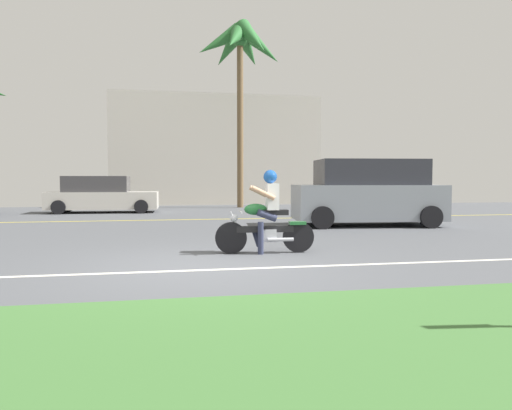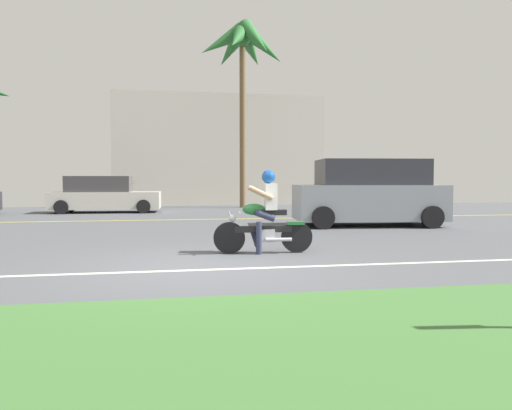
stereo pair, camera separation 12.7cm
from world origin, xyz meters
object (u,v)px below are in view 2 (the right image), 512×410
(parked_car_1, at_px, (104,195))
(motorcyclist, at_px, (264,218))
(suv_nearby, at_px, (369,194))
(palm_tree_1, at_px, (243,49))

(parked_car_1, bearing_deg, motorcyclist, -69.62)
(suv_nearby, relative_size, parked_car_1, 1.03)
(palm_tree_1, bearing_deg, parked_car_1, -157.59)
(motorcyclist, bearing_deg, palm_tree_1, 82.90)
(suv_nearby, relative_size, palm_tree_1, 0.51)
(parked_car_1, xyz_separation_m, palm_tree_1, (6.29, 2.59, 6.99))
(suv_nearby, distance_m, parked_car_1, 11.28)
(palm_tree_1, bearing_deg, suv_nearby, -76.90)
(motorcyclist, distance_m, suv_nearby, 6.28)
(suv_nearby, bearing_deg, parked_car_1, 139.63)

